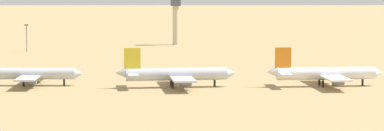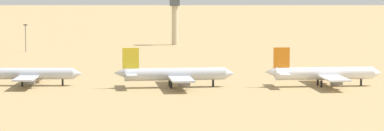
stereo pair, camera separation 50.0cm
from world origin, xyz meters
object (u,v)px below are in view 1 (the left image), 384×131
(parked_jet_yellow_3, at_px, (175,74))
(parked_jet_orange_4, at_px, (325,74))
(control_tower, at_px, (176,15))
(light_pole_mid, at_px, (27,36))
(parked_jet_teal_2, at_px, (28,74))

(parked_jet_yellow_3, bearing_deg, parked_jet_orange_4, -4.30)
(control_tower, xyz_separation_m, light_pole_mid, (-69.53, -40.06, -7.92))
(parked_jet_teal_2, bearing_deg, parked_jet_yellow_3, -5.17)
(parked_jet_teal_2, relative_size, light_pole_mid, 2.84)
(parked_jet_teal_2, height_order, parked_jet_yellow_3, parked_jet_yellow_3)
(parked_jet_yellow_3, xyz_separation_m, control_tower, (-2.91, 171.36, 11.22))
(parked_jet_yellow_3, xyz_separation_m, light_pole_mid, (-72.44, 131.30, 3.29))
(parked_jet_yellow_3, bearing_deg, parked_jet_teal_2, 167.40)
(parked_jet_yellow_3, relative_size, control_tower, 1.55)
(light_pole_mid, bearing_deg, parked_jet_teal_2, -79.55)
(light_pole_mid, bearing_deg, parked_jet_orange_4, -46.64)
(parked_jet_orange_4, xyz_separation_m, light_pole_mid, (-121.63, 128.80, 3.32))
(parked_jet_yellow_3, bearing_deg, light_pole_mid, 111.67)
(control_tower, height_order, light_pole_mid, control_tower)
(parked_jet_teal_2, height_order, light_pole_mid, light_pole_mid)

